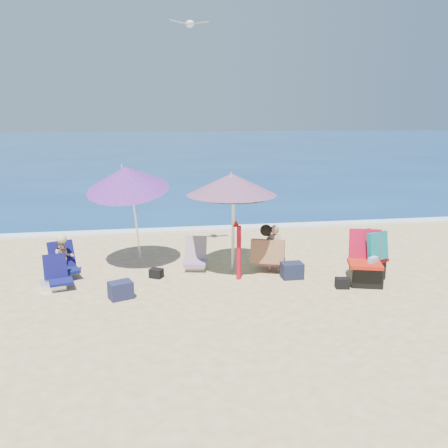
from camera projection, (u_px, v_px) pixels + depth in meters
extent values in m
plane|color=#D8BC84|center=(248.00, 291.00, 9.04)|extent=(120.00, 120.00, 0.00)
cube|color=navy|center=(161.00, 145.00, 52.29)|extent=(120.00, 80.00, 0.12)
cube|color=white|center=(211.00, 228.00, 13.93)|extent=(120.00, 0.50, 0.04)
cylinder|color=silver|center=(232.00, 226.00, 10.00)|extent=(0.04, 0.04, 1.98)
cone|color=red|center=(232.00, 184.00, 9.70)|extent=(2.26, 2.26, 0.44)
cylinder|color=silver|center=(231.00, 175.00, 9.56)|extent=(0.04, 0.04, 0.12)
cylinder|color=silver|center=(234.00, 225.00, 10.42)|extent=(0.05, 0.05, 1.82)
cone|color=#62A91A|center=(234.00, 188.00, 10.18)|extent=(1.96, 1.96, 0.43)
cylinder|color=silver|center=(234.00, 180.00, 10.09)|extent=(0.04, 0.04, 0.11)
cylinder|color=white|center=(136.00, 220.00, 10.42)|extent=(0.19, 0.52, 1.98)
cone|color=#B61A84|center=(127.00, 178.00, 10.01)|extent=(2.21, 2.26, 0.92)
cylinder|color=silver|center=(122.00, 167.00, 9.96)|extent=(0.05, 0.07, 0.14)
cylinder|color=#B30C1E|center=(239.00, 253.00, 9.58)|extent=(0.10, 0.10, 1.11)
cone|color=#AD130C|center=(236.00, 223.00, 9.51)|extent=(0.14, 0.14, 0.14)
cube|color=#0E104F|center=(61.00, 282.00, 9.08)|extent=(0.52, 0.48, 0.05)
cube|color=#0C0B43|center=(55.00, 266.00, 9.26)|extent=(0.49, 0.36, 0.47)
cube|color=white|center=(53.00, 285.00, 9.16)|extent=(0.54, 0.50, 0.14)
cube|color=#D64B59|center=(195.00, 263.00, 10.19)|extent=(0.55, 0.50, 0.06)
cube|color=#E36250|center=(196.00, 248.00, 10.46)|extent=(0.52, 0.37, 0.50)
cube|color=white|center=(194.00, 265.00, 10.39)|extent=(0.57, 0.53, 0.15)
cube|color=#B31E0C|center=(365.00, 264.00, 9.17)|extent=(0.75, 0.70, 0.07)
cube|color=#AA0C2C|center=(365.00, 244.00, 9.41)|extent=(0.64, 0.34, 0.62)
cube|color=black|center=(366.00, 274.00, 9.34)|extent=(0.72, 0.68, 0.44)
cube|color=#AE0C10|center=(370.00, 259.00, 9.63)|extent=(0.71, 0.68, 0.06)
cube|color=#A6130B|center=(361.00, 243.00, 9.76)|extent=(0.58, 0.36, 0.56)
cube|color=black|center=(368.00, 269.00, 9.67)|extent=(0.68, 0.65, 0.40)
cube|color=#0B8A84|center=(378.00, 246.00, 9.37)|extent=(0.53, 0.36, 0.57)
cube|color=#88B2D9|center=(373.00, 265.00, 9.19)|extent=(0.24, 0.20, 0.30)
imported|color=#A97865|center=(274.00, 248.00, 10.06)|extent=(0.44, 0.36, 1.03)
cube|color=navy|center=(271.00, 261.00, 10.20)|extent=(0.71, 0.67, 0.07)
cube|color=#4A0F6B|center=(268.00, 252.00, 9.95)|extent=(0.75, 0.48, 0.52)
sphere|color=black|center=(266.00, 230.00, 9.95)|extent=(0.25, 0.25, 0.25)
imported|color=tan|center=(64.00, 258.00, 9.69)|extent=(0.50, 0.45, 0.85)
cube|color=#0D1449|center=(66.00, 271.00, 9.65)|extent=(0.64, 0.61, 0.06)
cube|color=#0D0D49|center=(62.00, 254.00, 9.80)|extent=(0.59, 0.46, 0.55)
sphere|color=#DDCF7F|center=(62.00, 239.00, 9.58)|extent=(0.20, 0.20, 0.20)
cube|color=#1C1F3D|center=(121.00, 290.00, 8.65)|extent=(0.49, 0.43, 0.32)
cube|color=black|center=(156.00, 273.00, 9.77)|extent=(0.32, 0.30, 0.19)
cube|color=#181E36|center=(292.00, 270.00, 9.73)|extent=(0.43, 0.33, 0.32)
cube|color=black|center=(342.00, 283.00, 9.17)|extent=(0.30, 0.23, 0.20)
ellipsoid|color=silver|center=(190.00, 24.00, 9.78)|extent=(0.22, 0.39, 0.15)
cube|color=gray|center=(178.00, 22.00, 9.69)|extent=(0.38, 0.14, 0.08)
cube|color=gray|center=(200.00, 23.00, 9.79)|extent=(0.38, 0.14, 0.08)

